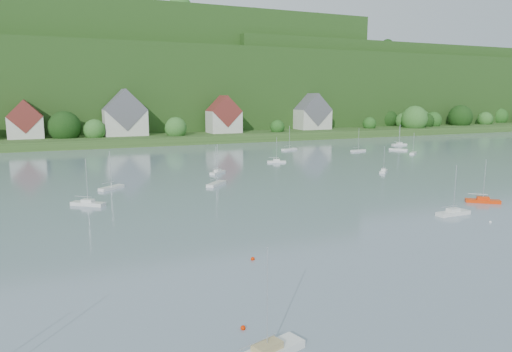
# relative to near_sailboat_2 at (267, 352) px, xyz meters

# --- Properties ---
(far_shore_strip) EXTENTS (600.00, 60.00, 3.00)m
(far_shore_strip) POSITION_rel_near_sailboat_2_xyz_m (8.61, 173.80, 1.06)
(far_shore_strip) COLOR #2B4B1C
(far_shore_strip) RESTS_ON ground
(forested_ridge) EXTENTS (620.00, 181.22, 69.89)m
(forested_ridge) POSITION_rel_near_sailboat_2_xyz_m (9.01, 242.37, 22.45)
(forested_ridge) COLOR #193D13
(forested_ridge) RESTS_ON ground
(village_building_1) EXTENTS (12.00, 9.36, 14.00)m
(village_building_1) POSITION_rel_near_sailboat_2_xyz_m (-21.39, 162.80, 8.32)
(village_building_1) COLOR beige
(village_building_1) RESTS_ON far_shore_strip
(village_building_2) EXTENTS (16.00, 11.44, 18.00)m
(village_building_2) POSITION_rel_near_sailboat_2_xyz_m (13.61, 161.80, 9.83)
(village_building_2) COLOR beige
(village_building_2) RESTS_ON far_shore_strip
(village_building_3) EXTENTS (13.00, 10.40, 15.50)m
(village_building_3) POSITION_rel_near_sailboat_2_xyz_m (53.61, 159.80, 8.99)
(village_building_3) COLOR beige
(village_building_3) RESTS_ON far_shore_strip
(village_building_4) EXTENTS (15.00, 10.40, 16.50)m
(village_building_4) POSITION_rel_near_sailboat_2_xyz_m (98.61, 163.80, 9.15)
(village_building_4) COLOR beige
(village_building_4) RESTS_ON far_shore_strip
(near_sailboat_2) EXTENTS (6.20, 3.36, 8.06)m
(near_sailboat_2) POSITION_rel_near_sailboat_2_xyz_m (0.00, 0.00, 0.00)
(near_sailboat_2) COLOR silver
(near_sailboat_2) RESTS_ON ground
(near_sailboat_3) EXTENTS (5.83, 1.78, 7.81)m
(near_sailboat_3) POSITION_rel_near_sailboat_2_xyz_m (43.29, 25.21, -0.01)
(near_sailboat_3) COLOR silver
(near_sailboat_3) RESTS_ON ground
(near_sailboat_5) EXTENTS (5.35, 4.64, 7.52)m
(near_sailboat_5) POSITION_rel_near_sailboat_2_xyz_m (54.63, 29.67, -0.02)
(near_sailboat_5) COLOR red
(near_sailboat_5) RESTS_ON ground
(mooring_buoy_0) EXTENTS (0.42, 0.42, 0.42)m
(mooring_buoy_0) POSITION_rel_near_sailboat_2_xyz_m (-0.04, 4.45, -0.44)
(mooring_buoy_0) COLOR red
(mooring_buoy_0) RESTS_ON ground
(mooring_buoy_3) EXTENTS (0.45, 0.45, 0.45)m
(mooring_buoy_3) POSITION_rel_near_sailboat_2_xyz_m (6.89, 18.83, -0.44)
(mooring_buoy_3) COLOR red
(mooring_buoy_3) RESTS_ON ground
(mooring_buoy_4) EXTENTS (0.38, 0.38, 0.38)m
(mooring_buoy_4) POSITION_rel_near_sailboat_2_xyz_m (44.72, 19.64, -0.44)
(mooring_buoy_4) COLOR white
(mooring_buoy_4) RESTS_ON ground
(far_sailboat_cluster) EXTENTS (183.78, 69.18, 8.71)m
(far_sailboat_cluster) POSITION_rel_near_sailboat_2_xyz_m (13.67, 89.52, -0.06)
(far_sailboat_cluster) COLOR silver
(far_sailboat_cluster) RESTS_ON ground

